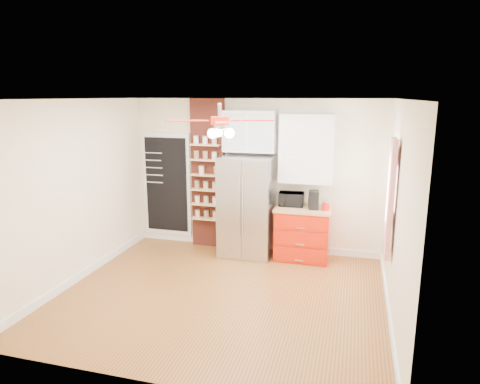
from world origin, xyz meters
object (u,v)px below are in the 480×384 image
(coffee_maker, at_px, (314,200))
(canister_left, at_px, (326,206))
(ceiling_fan, at_px, (220,121))
(fridge, at_px, (247,206))
(red_cabinet, at_px, (303,233))
(pantry_jar_oats, at_px, (201,170))
(toaster_oven, at_px, (291,199))

(coffee_maker, xyz_separation_m, canister_left, (0.21, -0.07, -0.08))
(ceiling_fan, bearing_deg, coffee_maker, 56.98)
(fridge, height_order, red_cabinet, fridge)
(fridge, relative_size, coffee_maker, 5.79)
(ceiling_fan, relative_size, pantry_jar_oats, 9.78)
(coffee_maker, height_order, canister_left, coffee_maker)
(canister_left, bearing_deg, ceiling_fan, -128.83)
(toaster_oven, distance_m, canister_left, 0.62)
(fridge, xyz_separation_m, coffee_maker, (1.13, 0.04, 0.18))
(ceiling_fan, relative_size, toaster_oven, 3.34)
(coffee_maker, relative_size, canister_left, 2.07)
(canister_left, distance_m, pantry_jar_oats, 2.27)
(red_cabinet, bearing_deg, canister_left, -11.81)
(fridge, height_order, coffee_maker, fridge)
(toaster_oven, bearing_deg, fridge, -173.32)
(canister_left, bearing_deg, toaster_oven, 164.29)
(toaster_oven, height_order, coffee_maker, coffee_maker)
(red_cabinet, relative_size, ceiling_fan, 0.67)
(red_cabinet, relative_size, coffee_maker, 3.11)
(ceiling_fan, height_order, toaster_oven, ceiling_fan)
(fridge, relative_size, ceiling_fan, 1.25)
(fridge, height_order, ceiling_fan, ceiling_fan)
(pantry_jar_oats, bearing_deg, coffee_maker, -2.63)
(pantry_jar_oats, bearing_deg, red_cabinet, -2.50)
(red_cabinet, xyz_separation_m, toaster_oven, (-0.22, 0.09, 0.56))
(fridge, bearing_deg, red_cabinet, 2.95)
(canister_left, xyz_separation_m, pantry_jar_oats, (-2.21, 0.16, 0.47))
(fridge, bearing_deg, pantry_jar_oats, 171.50)
(fridge, height_order, canister_left, fridge)
(ceiling_fan, distance_m, canister_left, 2.52)
(ceiling_fan, bearing_deg, canister_left, 51.17)
(fridge, bearing_deg, canister_left, -1.17)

